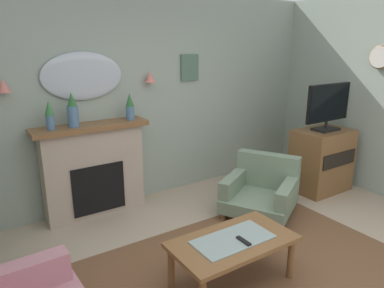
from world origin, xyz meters
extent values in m
cube|color=#93A393|center=(0.00, 2.54, 1.36)|extent=(6.61, 0.10, 2.72)
cube|color=brown|center=(0.00, 0.20, 0.01)|extent=(3.20, 2.40, 0.01)
cube|color=tan|center=(-0.74, 2.33, 0.55)|extent=(1.20, 0.28, 1.10)
cube|color=black|center=(-0.74, 2.23, 0.38)|extent=(0.64, 0.12, 0.60)
cube|color=brown|center=(-0.74, 2.31, 1.13)|extent=(1.36, 0.36, 0.06)
cylinder|color=#4C7093|center=(-1.19, 2.29, 1.24)|extent=(0.09, 0.09, 0.17)
cone|color=#38753D|center=(-1.19, 2.29, 1.41)|extent=(0.10, 0.10, 0.16)
cylinder|color=#4C7093|center=(-0.94, 2.29, 1.28)|extent=(0.13, 0.13, 0.24)
cone|color=#2D6633|center=(-0.94, 2.29, 1.48)|extent=(0.10, 0.10, 0.16)
cylinder|color=#4C7093|center=(-0.24, 2.29, 1.25)|extent=(0.10, 0.10, 0.17)
cone|color=#2D6633|center=(-0.24, 2.29, 1.41)|extent=(0.10, 0.10, 0.16)
ellipsoid|color=#B2BCC6|center=(-0.74, 2.46, 1.71)|extent=(0.96, 0.06, 0.56)
cone|color=#D17066|center=(-1.59, 2.41, 1.66)|extent=(0.14, 0.14, 0.14)
cone|color=#D17066|center=(0.11, 2.41, 1.66)|extent=(0.14, 0.14, 0.14)
cylinder|color=silver|center=(2.76, 0.91, 1.90)|extent=(0.04, 0.28, 0.28)
torus|color=brown|center=(2.76, 0.91, 1.90)|extent=(0.03, 0.31, 0.31)
cube|color=#4C6B56|center=(0.76, 2.47, 1.75)|extent=(0.28, 0.03, 0.36)
cube|color=brown|center=(-0.18, 0.32, 0.42)|extent=(1.10, 0.60, 0.04)
cube|color=#8C9E99|center=(-0.18, 0.32, 0.44)|extent=(0.72, 0.36, 0.01)
cylinder|color=brown|center=(0.31, 0.08, 0.20)|extent=(0.06, 0.06, 0.40)
cylinder|color=brown|center=(-0.67, 0.56, 0.20)|extent=(0.06, 0.06, 0.40)
cylinder|color=brown|center=(0.31, 0.56, 0.20)|extent=(0.06, 0.06, 0.40)
cube|color=black|center=(-0.13, 0.23, 0.45)|extent=(0.04, 0.16, 0.02)
cube|color=#B77A84|center=(-1.84, 0.82, 0.40)|extent=(0.76, 0.19, 0.24)
cube|color=gray|center=(0.94, 1.16, 0.18)|extent=(1.09, 1.09, 0.16)
cube|color=gray|center=(1.24, 1.33, 0.48)|extent=(0.53, 0.77, 0.45)
cube|color=gray|center=(0.78, 1.46, 0.37)|extent=(0.70, 0.48, 0.22)
cube|color=gray|center=(1.11, 0.86, 0.37)|extent=(0.70, 0.48, 0.22)
cylinder|color=brown|center=(0.48, 1.29, 0.05)|extent=(0.06, 0.06, 0.10)
cylinder|color=brown|center=(0.82, 0.70, 0.05)|extent=(0.06, 0.06, 0.10)
cylinder|color=brown|center=(1.07, 1.62, 0.05)|extent=(0.06, 0.06, 0.10)
cylinder|color=brown|center=(1.41, 1.03, 0.05)|extent=(0.06, 0.06, 0.10)
cube|color=brown|center=(2.25, 1.28, 0.45)|extent=(0.80, 0.56, 0.90)
cube|color=black|center=(2.25, 0.99, 0.54)|extent=(0.68, 0.02, 0.20)
cube|color=black|center=(2.25, 1.26, 0.92)|extent=(0.36, 0.24, 0.03)
cylinder|color=black|center=(2.25, 1.26, 0.98)|extent=(0.04, 0.04, 0.10)
cube|color=black|center=(2.25, 1.26, 1.29)|extent=(0.84, 0.04, 0.52)
cube|color=black|center=(2.25, 1.23, 1.29)|extent=(0.80, 0.01, 0.48)
camera|label=1|loc=(-2.00, -1.80, 2.11)|focal=33.54mm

